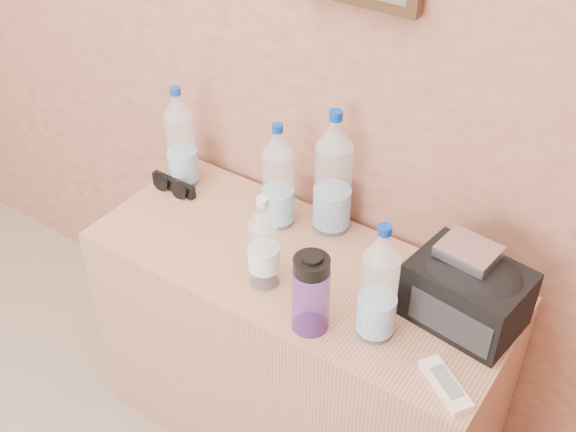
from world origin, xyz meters
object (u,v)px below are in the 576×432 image
(nalgene_bottle, at_px, (311,293))
(ac_remote, at_px, (446,385))
(toiletry_bag, at_px, (468,291))
(dresser, at_px, (297,355))
(pet_large_b, at_px, (278,181))
(sunglasses, at_px, (174,185))
(foil_packet, at_px, (469,251))
(pet_large_a, at_px, (181,142))
(pet_large_d, at_px, (379,288))
(pet_small, at_px, (264,247))
(pet_large_c, at_px, (333,179))

(nalgene_bottle, relative_size, ac_remote, 1.44)
(ac_remote, relative_size, toiletry_bag, 0.58)
(dresser, distance_m, pet_large_b, 0.50)
(sunglasses, relative_size, foil_packet, 1.21)
(pet_large_a, bearing_deg, pet_large_d, -15.79)
(pet_small, distance_m, foil_packet, 0.46)
(pet_small, xyz_separation_m, nalgene_bottle, (0.17, -0.06, -0.01))
(toiletry_bag, bearing_deg, pet_small, -153.27)
(pet_large_c, relative_size, ac_remote, 2.43)
(pet_large_b, bearing_deg, nalgene_bottle, -44.41)
(pet_large_c, bearing_deg, pet_large_d, -43.81)
(sunglasses, relative_size, toiletry_bag, 0.59)
(pet_large_b, distance_m, pet_large_d, 0.46)
(pet_large_a, relative_size, nalgene_bottle, 1.46)
(pet_large_a, bearing_deg, toiletry_bag, -3.76)
(pet_small, xyz_separation_m, ac_remote, (0.50, -0.05, -0.10))
(pet_small, distance_m, toiletry_bag, 0.47)
(pet_large_a, bearing_deg, ac_remote, -15.80)
(nalgene_bottle, bearing_deg, pet_large_c, 114.17)
(pet_large_b, height_order, ac_remote, pet_large_b)
(nalgene_bottle, xyz_separation_m, toiletry_bag, (0.28, 0.21, -0.02))
(toiletry_bag, bearing_deg, dresser, -164.65)
(nalgene_bottle, relative_size, foil_packet, 1.69)
(pet_large_c, relative_size, foil_packet, 2.85)
(pet_small, bearing_deg, pet_large_a, 153.98)
(pet_large_b, relative_size, foil_packet, 2.45)
(sunglasses, xyz_separation_m, foil_packet, (0.86, 0.01, 0.16))
(sunglasses, height_order, foil_packet, foil_packet)
(pet_large_a, height_order, toiletry_bag, pet_large_a)
(pet_large_d, bearing_deg, dresser, 160.80)
(pet_large_c, distance_m, toiletry_bag, 0.44)
(pet_large_a, xyz_separation_m, foil_packet, (0.86, -0.04, 0.05))
(pet_large_b, bearing_deg, pet_large_a, 179.71)
(pet_large_b, xyz_separation_m, pet_large_d, (0.41, -0.21, 0.00))
(dresser, height_order, pet_large_d, pet_large_d)
(nalgene_bottle, distance_m, sunglasses, 0.65)
(dresser, height_order, toiletry_bag, toiletry_bag)
(pet_small, distance_m, nalgene_bottle, 0.18)
(pet_large_a, distance_m, pet_large_c, 0.46)
(pet_large_a, distance_m, toiletry_bag, 0.88)
(pet_small, bearing_deg, toiletry_bag, 19.27)
(pet_large_b, relative_size, pet_small, 1.20)
(pet_large_a, height_order, ac_remote, pet_large_a)
(nalgene_bottle, bearing_deg, pet_large_d, 26.43)
(dresser, xyz_separation_m, ac_remote, (0.47, -0.15, 0.35))
(pet_small, bearing_deg, foil_packet, 21.71)
(pet_large_a, height_order, pet_small, pet_large_a)
(pet_large_d, height_order, toiletry_bag, pet_large_d)
(dresser, height_order, nalgene_bottle, nalgene_bottle)
(pet_large_c, bearing_deg, ac_remote, -34.13)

